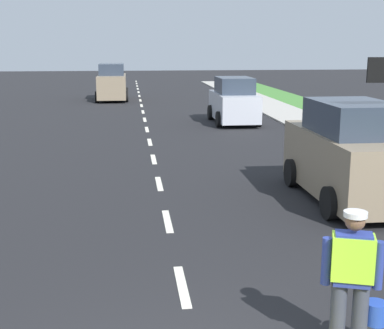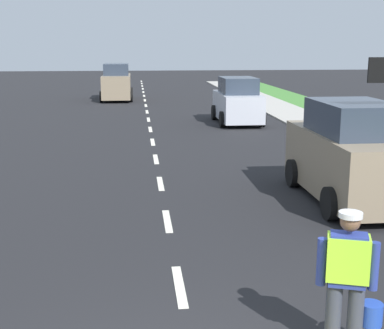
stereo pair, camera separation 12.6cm
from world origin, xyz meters
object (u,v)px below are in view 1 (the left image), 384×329
Objects in this scene: road_worker at (354,275)px; car_parked_curbside at (349,155)px; car_oncoming_third at (112,83)px; car_parked_far at (234,102)px.

car_parked_curbside is (2.39, 5.96, 0.11)m from road_worker.
car_oncoming_third reaches higher than road_worker.
car_parked_far is 12.32m from car_oncoming_third.
car_parked_far is at bearing 91.06° from car_parked_curbside.
road_worker is at bearing -96.72° from car_parked_far.
car_oncoming_third is at bearing 96.78° from road_worker.
car_oncoming_third is at bearing 104.13° from car_parked_curbside.
car_parked_far is at bearing -62.71° from car_oncoming_third.
car_oncoming_third reaches higher than car_parked_curbside.
road_worker is 18.50m from car_parked_far.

